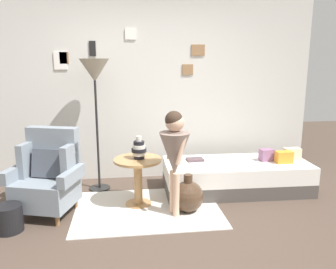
% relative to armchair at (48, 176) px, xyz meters
% --- Properties ---
extents(ground_plane, '(12.00, 12.00, 0.00)m').
position_rel_armchair_xyz_m(ground_plane, '(1.24, -0.82, -0.44)').
color(ground_plane, '#4C3D33').
extents(gallery_wall, '(4.80, 0.12, 2.60)m').
position_rel_armchair_xyz_m(gallery_wall, '(1.24, 1.13, 0.86)').
color(gallery_wall, beige).
rests_on(gallery_wall, ground).
extents(rug, '(1.68, 1.22, 0.01)m').
position_rel_armchair_xyz_m(rug, '(1.12, -0.08, -0.43)').
color(rug, silver).
rests_on(rug, ground).
extents(armchair, '(0.87, 0.75, 0.97)m').
position_rel_armchair_xyz_m(armchair, '(0.00, 0.00, 0.00)').
color(armchair, olive).
rests_on(armchair, ground).
extents(daybed, '(1.92, 0.84, 0.40)m').
position_rel_armchair_xyz_m(daybed, '(2.34, 0.37, -0.24)').
color(daybed, '#4C4742').
rests_on(daybed, ground).
extents(pillow_head, '(0.22, 0.13, 0.16)m').
position_rel_armchair_xyz_m(pillow_head, '(3.11, 0.37, 0.04)').
color(pillow_head, beige).
rests_on(pillow_head, daybed).
extents(pillow_mid, '(0.22, 0.12, 0.15)m').
position_rel_armchair_xyz_m(pillow_mid, '(2.93, 0.25, 0.04)').
color(pillow_mid, orange).
rests_on(pillow_mid, daybed).
extents(pillow_back, '(0.19, 0.14, 0.16)m').
position_rel_armchair_xyz_m(pillow_back, '(2.75, 0.37, 0.04)').
color(pillow_back, gray).
rests_on(pillow_back, daybed).
extents(side_table, '(0.57, 0.57, 0.58)m').
position_rel_armchair_xyz_m(side_table, '(1.02, 0.07, -0.03)').
color(side_table, tan).
rests_on(side_table, ground).
extents(vase_striped, '(0.18, 0.18, 0.27)m').
position_rel_armchair_xyz_m(vase_striped, '(1.03, 0.08, 0.25)').
color(vase_striped, black).
rests_on(vase_striped, side_table).
extents(floor_lamp, '(0.38, 0.38, 1.74)m').
position_rel_armchair_xyz_m(floor_lamp, '(0.51, 0.66, 1.07)').
color(floor_lamp, black).
rests_on(floor_lamp, ground).
extents(person_child, '(0.34, 0.34, 1.19)m').
position_rel_armchair_xyz_m(person_child, '(1.41, -0.26, 0.33)').
color(person_child, '#D8AD8E').
rests_on(person_child, ground).
extents(book_on_daybed, '(0.23, 0.17, 0.03)m').
position_rel_armchair_xyz_m(book_on_daybed, '(1.80, 0.50, -0.02)').
color(book_on_daybed, '#58444B').
rests_on(book_on_daybed, daybed).
extents(demijohn_near, '(0.36, 0.36, 0.45)m').
position_rel_armchair_xyz_m(demijohn_near, '(1.58, -0.19, -0.25)').
color(demijohn_near, '#473323').
rests_on(demijohn_near, ground).
extents(magazine_basket, '(0.28, 0.28, 0.28)m').
position_rel_armchair_xyz_m(magazine_basket, '(-0.33, -0.41, -0.30)').
color(magazine_basket, black).
rests_on(magazine_basket, ground).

